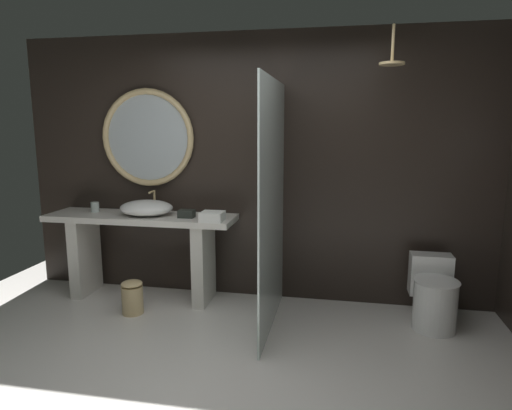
# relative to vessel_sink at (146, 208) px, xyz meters

# --- Properties ---
(ground_plane) EXTENTS (5.76, 5.76, 0.00)m
(ground_plane) POSITION_rel_vessel_sink_xyz_m (1.02, -1.57, -0.93)
(ground_plane) COLOR silver
(back_wall_panel) EXTENTS (4.80, 0.10, 2.60)m
(back_wall_panel) POSITION_rel_vessel_sink_xyz_m (1.02, 0.33, 0.37)
(back_wall_panel) COLOR black
(back_wall_panel) RESTS_ON ground_plane
(vanity_counter) EXTENTS (1.88, 0.50, 0.85)m
(vanity_counter) POSITION_rel_vessel_sink_xyz_m (-0.07, 0.01, -0.36)
(vanity_counter) COLOR silver
(vanity_counter) RESTS_ON ground_plane
(vessel_sink) EXTENTS (0.52, 0.43, 0.22)m
(vessel_sink) POSITION_rel_vessel_sink_xyz_m (0.00, 0.00, 0.00)
(vessel_sink) COLOR white
(vessel_sink) RESTS_ON vanity_counter
(tumbler_cup) EXTENTS (0.08, 0.08, 0.10)m
(tumbler_cup) POSITION_rel_vessel_sink_xyz_m (-0.59, 0.06, -0.02)
(tumbler_cup) COLOR silver
(tumbler_cup) RESTS_ON vanity_counter
(tissue_box) EXTENTS (0.15, 0.11, 0.07)m
(tissue_box) POSITION_rel_vessel_sink_xyz_m (0.42, -0.03, -0.04)
(tissue_box) COLOR #282D28
(tissue_box) RESTS_ON vanity_counter
(round_wall_mirror) EXTENTS (0.98, 0.06, 0.98)m
(round_wall_mirror) POSITION_rel_vessel_sink_xyz_m (-0.07, 0.24, 0.67)
(round_wall_mirror) COLOR #D6B77F
(shower_glass_panel) EXTENTS (0.02, 1.28, 2.10)m
(shower_glass_panel) POSITION_rel_vessel_sink_xyz_m (1.30, -0.36, 0.12)
(shower_glass_panel) COLOR silver
(shower_glass_panel) RESTS_ON ground_plane
(rain_shower_head) EXTENTS (0.20, 0.20, 0.31)m
(rain_shower_head) POSITION_rel_vessel_sink_xyz_m (2.23, -0.21, 1.30)
(rain_shower_head) COLOR #D6B77F
(toilet) EXTENTS (0.38, 0.57, 0.59)m
(toilet) POSITION_rel_vessel_sink_xyz_m (2.68, -0.13, -0.65)
(toilet) COLOR white
(toilet) RESTS_ON ground_plane
(waste_bin) EXTENTS (0.20, 0.20, 0.32)m
(waste_bin) POSITION_rel_vessel_sink_xyz_m (0.00, -0.39, -0.77)
(waste_bin) COLOR #D6B77F
(waste_bin) RESTS_ON ground_plane
(folded_hand_towel) EXTENTS (0.21, 0.19, 0.09)m
(folded_hand_towel) POSITION_rel_vessel_sink_xyz_m (0.71, -0.14, -0.03)
(folded_hand_towel) COLOR white
(folded_hand_towel) RESTS_ON vanity_counter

